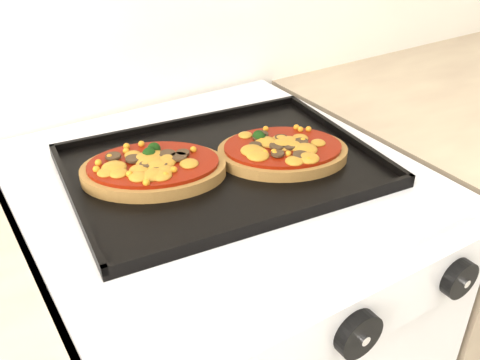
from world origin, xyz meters
TOP-DOWN VIEW (x-y plane):
  - control_panel at (-0.02, 1.39)m, footprint 0.60×0.02m
  - knob_center at (-0.02, 1.37)m, footprint 0.06×0.02m
  - knob_right at (0.16, 1.37)m, footprint 0.06×0.02m
  - baking_tray at (-0.01, 1.70)m, footprint 0.50×0.39m
  - pizza_left at (-0.11, 1.72)m, footprint 0.26×0.23m
  - pizza_right at (0.08, 1.67)m, footprint 0.25×0.23m

SIDE VIEW (x-z plane):
  - control_panel at x=-0.02m, z-range 0.81..0.90m
  - knob_center at x=-0.02m, z-range 0.82..0.89m
  - knob_right at x=0.16m, z-range 0.83..0.88m
  - baking_tray at x=-0.01m, z-range 0.91..0.93m
  - pizza_right at x=0.08m, z-range 0.92..0.95m
  - pizza_left at x=-0.11m, z-range 0.92..0.95m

